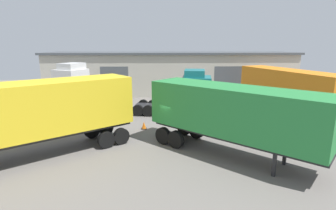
# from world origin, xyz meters

# --- Properties ---
(ground_plane) EXTENTS (60.00, 60.00, 0.00)m
(ground_plane) POSITION_xyz_m (0.00, 0.00, 0.00)
(ground_plane) COLOR slate
(warehouse_building) EXTENTS (30.26, 6.89, 5.13)m
(warehouse_building) POSITION_xyz_m (0.00, 17.19, 2.58)
(warehouse_building) COLOR #B7B2A3
(warehouse_building) RESTS_ON ground_plane
(tractor_unit_white) EXTENTS (7.11, 5.03, 4.35)m
(tractor_unit_white) POSITION_xyz_m (-9.34, 8.88, 2.04)
(tractor_unit_white) COLOR silver
(tractor_unit_white) RESTS_ON ground_plane
(container_trailer_green) EXTENTS (8.89, 8.30, 3.90)m
(container_trailer_green) POSITION_xyz_m (2.64, -2.46, 2.50)
(container_trailer_green) COLOR #28843D
(container_trailer_green) RESTS_ON ground_plane
(container_trailer_white) EXTENTS (9.69, 8.11, 4.15)m
(container_trailer_white) POSITION_xyz_m (-7.73, -2.26, 2.63)
(container_trailer_white) COLOR yellow
(container_trailer_white) RESTS_ON ground_plane
(tractor_unit_teal) EXTENTS (6.97, 3.42, 3.95)m
(tractor_unit_teal) POSITION_xyz_m (1.36, 6.40, 1.85)
(tractor_unit_teal) COLOR #197075
(tractor_unit_teal) RESTS_ON ground_plane
(container_trailer_teal) EXTENTS (5.62, 10.56, 3.95)m
(container_trailer_teal) POSITION_xyz_m (9.86, 5.97, 2.53)
(container_trailer_teal) COLOR orange
(container_trailer_teal) RESTS_ON ground_plane
(traffic_cone) EXTENTS (0.40, 0.40, 0.55)m
(traffic_cone) POSITION_xyz_m (-2.45, 2.35, 0.25)
(traffic_cone) COLOR black
(traffic_cone) RESTS_ON ground_plane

